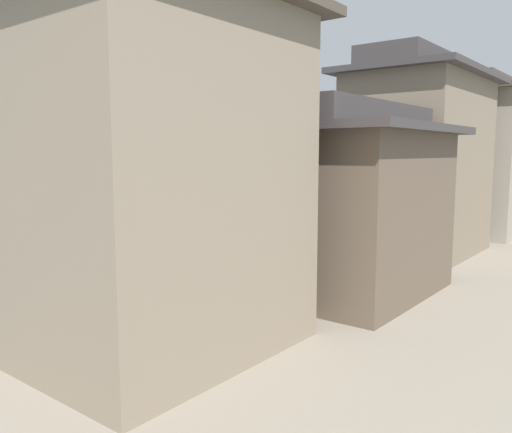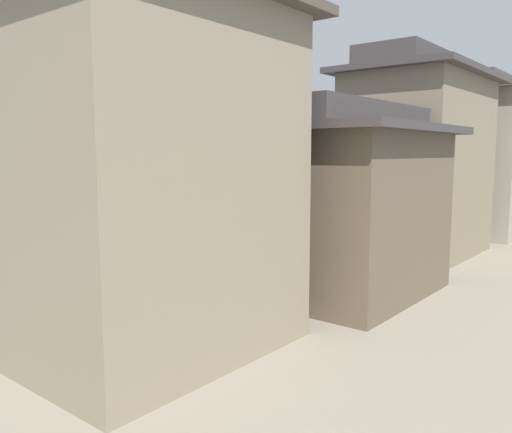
# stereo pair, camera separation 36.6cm
# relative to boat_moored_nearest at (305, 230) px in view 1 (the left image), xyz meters

# --- Properties ---
(boat_moored_nearest) EXTENTS (1.74, 3.69, 0.55)m
(boat_moored_nearest) POSITION_rel_boat_moored_nearest_xyz_m (0.00, 0.00, 0.00)
(boat_moored_nearest) COLOR brown
(boat_moored_nearest) RESTS_ON ground
(boat_moored_second) EXTENTS (5.16, 2.37, 0.78)m
(boat_moored_second) POSITION_rel_boat_moored_nearest_xyz_m (-3.66, 32.83, 0.08)
(boat_moored_second) COLOR #232326
(boat_moored_second) RESTS_ON ground
(boat_moored_third) EXTENTS (1.59, 4.78, 0.48)m
(boat_moored_third) POSITION_rel_boat_moored_nearest_xyz_m (5.64, 6.52, -0.03)
(boat_moored_third) COLOR #33281E
(boat_moored_third) RESTS_ON ground
(boat_moored_far) EXTENTS (1.53, 4.97, 0.71)m
(boat_moored_far) POSITION_rel_boat_moored_nearest_xyz_m (5.36, 11.97, 0.05)
(boat_moored_far) COLOR #33281E
(boat_moored_far) RESTS_ON ground
(house_waterfront_nearest) EXTENTS (5.33, 6.95, 8.74)m
(house_waterfront_nearest) POSITION_rel_boat_moored_nearest_xyz_m (10.07, -21.41, 4.90)
(house_waterfront_nearest) COLOR gray
(house_waterfront_nearest) RESTS_ON riverbank_right
(house_waterfront_second) EXTENTS (6.42, 7.07, 6.14)m
(house_waterfront_second) POSITION_rel_boat_moored_nearest_xyz_m (10.62, -14.21, 3.59)
(house_waterfront_second) COLOR brown
(house_waterfront_second) RESTS_ON riverbank_right
(house_waterfront_tall) EXTENTS (5.61, 8.26, 8.74)m
(house_waterfront_tall) POSITION_rel_boat_moored_nearest_xyz_m (10.21, -6.51, 4.89)
(house_waterfront_tall) COLOR #7F705B
(house_waterfront_tall) RESTS_ON riverbank_right
(house_waterfront_narrow) EXTENTS (6.04, 7.83, 8.74)m
(house_waterfront_narrow) POSITION_rel_boat_moored_nearest_xyz_m (10.43, 2.14, 4.89)
(house_waterfront_narrow) COLOR gray
(house_waterfront_narrow) RESTS_ON riverbank_right
(house_waterfront_far) EXTENTS (6.31, 7.20, 6.14)m
(house_waterfront_far) POSITION_rel_boat_moored_nearest_xyz_m (10.57, 9.27, 3.59)
(house_waterfront_far) COLOR brown
(house_waterfront_far) RESTS_ON riverbank_right
(mooring_post_dock_near) EXTENTS (0.20, 0.20, 0.73)m
(mooring_post_dock_near) POSITION_rel_boat_moored_nearest_xyz_m (7.29, -21.00, 0.96)
(mooring_post_dock_near) COLOR #473828
(mooring_post_dock_near) RESTS_ON riverbank_right
(mooring_post_dock_mid) EXTENTS (0.20, 0.20, 0.95)m
(mooring_post_dock_mid) POSITION_rel_boat_moored_nearest_xyz_m (7.29, -9.35, 1.07)
(mooring_post_dock_mid) COLOR #473828
(mooring_post_dock_mid) RESTS_ON riverbank_right
(mooring_post_dock_far) EXTENTS (0.20, 0.20, 0.85)m
(mooring_post_dock_far) POSITION_rel_boat_moored_nearest_xyz_m (7.29, -1.29, 1.01)
(mooring_post_dock_far) COLOR #473828
(mooring_post_dock_far) RESTS_ON riverbank_right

